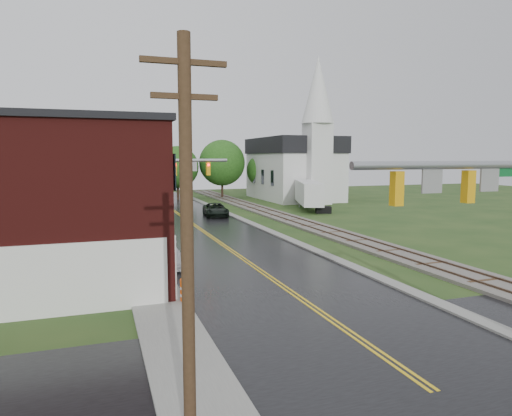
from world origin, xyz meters
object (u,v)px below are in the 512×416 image
utility_pole_a (187,238)px  suv_dark (216,210)px  semi_trailer (309,193)px  traffic_signal_far (165,176)px  church (297,161)px  utility_pole_b (126,183)px  tree_left_e (95,172)px  pickup_white (168,257)px  brick_building (13,205)px  utility_pole_c (114,173)px  tree_left_c (41,177)px  construction_barrel (187,291)px  traffic_signal_near (485,202)px

utility_pole_a → suv_dark: bearing=75.0°
suv_dark → semi_trailer: semi_trailer is taller
traffic_signal_far → suv_dark: 14.13m
church → utility_pole_b: size_ratio=2.22×
tree_left_e → pickup_white: bearing=-82.0°
brick_building → utility_pole_c: (5.68, 29.00, 0.57)m
traffic_signal_far → semi_trailer: traffic_signal_far is taller
utility_pole_a → tree_left_e: size_ratio=1.10×
utility_pole_c → semi_trailer: size_ratio=0.83×
utility_pole_a → utility_pole_c: same height
utility_pole_a → traffic_signal_far: bearing=83.0°
semi_trailer → brick_building: bearing=-137.4°
traffic_signal_far → pickup_white: (-1.33, -9.90, -4.38)m
utility_pole_a → pickup_white: bearing=83.3°
tree_left_c → pickup_white: tree_left_c is taller
suv_dark → construction_barrel: bearing=-100.2°
suv_dark → traffic_signal_far: bearing=-114.7°
traffic_signal_far → construction_barrel: traffic_signal_far is taller
tree_left_e → construction_barrel: tree_left_e is taller
tree_left_c → semi_trailer: (29.86, 1.29, -2.43)m
utility_pole_b → construction_barrel: utility_pole_b is taller
tree_left_e → suv_dark: 14.95m
church → tree_left_e: (-28.85, -7.84, -1.02)m
utility_pole_b → semi_trailer: utility_pole_b is taller
church → utility_pole_a: (-26.80, -53.74, -1.11)m
church → utility_pole_c: bearing=-160.0°
tree_left_c → traffic_signal_far: bearing=-51.2°
traffic_signal_far → semi_trailer: (19.48, 14.19, -2.89)m
construction_barrel → semi_trailer: bearing=56.0°
semi_trailer → tree_left_e: bearing=169.3°
brick_building → utility_pole_a: size_ratio=1.59×
brick_building → traffic_signal_near: 20.60m
construction_barrel → suv_dark: bearing=73.4°
traffic_signal_far → tree_left_c: (-10.38, 12.90, -0.46)m
traffic_signal_far → utility_pole_c: (-3.33, 17.00, -0.25)m
tree_left_e → pickup_white: (4.05, -28.80, -4.22)m
tree_left_c → pickup_white: size_ratio=1.86×
traffic_signal_far → construction_barrel: bearing=-95.1°
semi_trailer → utility_pole_c: bearing=173.0°
utility_pole_a → utility_pole_c: 44.00m
tree_left_c → tree_left_e: bearing=50.2°
suv_dark → pickup_white: 22.98m
utility_pole_c → tree_left_e: size_ratio=1.10×
traffic_signal_far → tree_left_e: bearing=105.9°
traffic_signal_far → tree_left_e: 19.65m
utility_pole_c → traffic_signal_far: bearing=-78.9°
pickup_white → church: bearing=59.1°
tree_left_e → utility_pole_b: bearing=-85.1°
utility_pole_c → suv_dark: utility_pole_c is taller
utility_pole_c → utility_pole_a: bearing=-90.0°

